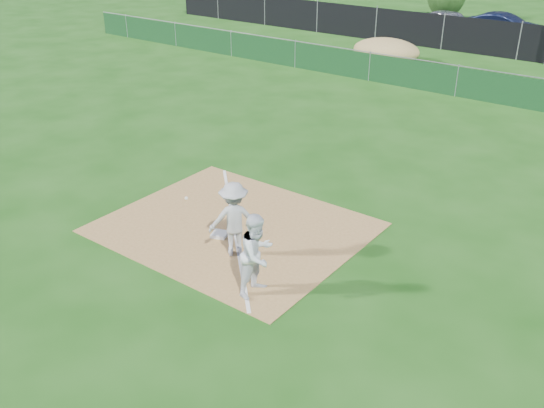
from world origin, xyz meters
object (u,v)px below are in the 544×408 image
Objects in this scene: car_left at (450,23)px; runner at (257,255)px; play_at_first at (234,219)px; first_base at (220,234)px; car_mid at (504,27)px.

runner is at bearing -151.28° from car_left.
play_at_first is at bearing -153.49° from car_left.
car_mid reaches higher than first_base.
first_base is at bearing -154.97° from car_left.
play_at_first reaches higher than car_left.
runner reaches higher than play_at_first.
play_at_first is at bearing -175.35° from car_mid.
runner is (2.13, -1.25, 0.83)m from first_base.
play_at_first is 1.18× the size of runner.
car_mid reaches higher than car_left.
runner is 28.77m from car_left.
first_base is 27.08m from car_mid.
play_at_first is 1.58m from runner.
runner reaches higher than car_mid.
play_at_first is at bearing -25.54° from first_base.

